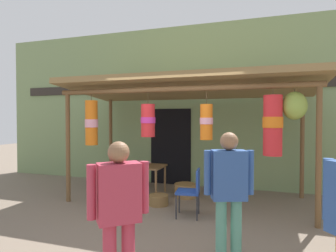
{
  "coord_description": "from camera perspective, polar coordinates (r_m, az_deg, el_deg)",
  "views": [
    {
      "loc": [
        1.49,
        -4.74,
        1.73
      ],
      "look_at": [
        -0.32,
        0.88,
        1.58
      ],
      "focal_mm": 30.21,
      "sensor_mm": 36.0,
      "label": 1
    }
  ],
  "objects": [
    {
      "name": "folding_chair",
      "position": [
        5.12,
        4.88,
        -12.45
      ],
      "size": [
        0.45,
        0.45,
        0.84
      ],
      "color": "#2347A8",
      "rests_on": "ground_plane"
    },
    {
      "name": "shop_facade",
      "position": [
        7.43,
        6.27,
        4.07
      ],
      "size": [
        11.87,
        0.29,
        4.15
      ],
      "color": "#7A9360",
      "rests_on": "ground_plane"
    },
    {
      "name": "ground_plane",
      "position": [
        5.26,
        0.4,
        -17.79
      ],
      "size": [
        30.0,
        30.0,
        0.0
      ],
      "primitive_type": "plane",
      "color": "#756656"
    },
    {
      "name": "market_stall_canopy",
      "position": [
        5.9,
        4.53,
        6.29
      ],
      "size": [
        5.21,
        2.29,
        2.57
      ],
      "color": "brown",
      "rests_on": "ground_plane"
    },
    {
      "name": "display_table",
      "position": [
        6.72,
        -6.13,
        -8.39
      ],
      "size": [
        1.24,
        0.72,
        0.65
      ],
      "color": "brown",
      "rests_on": "ground_plane"
    },
    {
      "name": "customer_foreground",
      "position": [
        3.5,
        12.17,
        -11.93
      ],
      "size": [
        0.57,
        0.34,
        1.57
      ],
      "color": "#4C8E7A",
      "rests_on": "ground_plane"
    },
    {
      "name": "wicker_basket_spare",
      "position": [
        6.42,
        3.49,
        -12.85
      ],
      "size": [
        0.48,
        0.48,
        0.3
      ],
      "primitive_type": "cylinder",
      "color": "olive",
      "rests_on": "ground_plane"
    },
    {
      "name": "flower_heap_on_table",
      "position": [
        6.71,
        -5.77,
        -7.36
      ],
      "size": [
        0.57,
        0.4,
        0.1
      ],
      "color": "pink",
      "rests_on": "display_table"
    },
    {
      "name": "wicker_basket_by_table",
      "position": [
        5.87,
        -1.94,
        -14.68
      ],
      "size": [
        0.4,
        0.4,
        0.2
      ],
      "primitive_type": "cylinder",
      "color": "brown",
      "rests_on": "ground_plane"
    },
    {
      "name": "passerby_at_right",
      "position": [
        2.84,
        -9.88,
        -15.86
      ],
      "size": [
        0.48,
        0.42,
        1.52
      ],
      "color": "#B23347",
      "rests_on": "ground_plane"
    }
  ]
}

